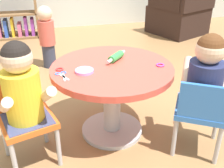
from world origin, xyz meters
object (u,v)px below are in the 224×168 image
at_px(rolling_pin, 116,57).
at_px(seated_child_right, 206,75).
at_px(child_chair_left, 26,117).
at_px(bookshelf_low, 5,19).
at_px(seated_child_left, 22,86).
at_px(toddler_standing, 47,35).
at_px(child_chair_right, 200,111).
at_px(armchair_dark, 181,13).
at_px(craft_scissors, 62,75).
at_px(craft_table, 112,85).

bearing_deg(rolling_pin, seated_child_right, -41.33).
bearing_deg(child_chair_left, bookshelf_low, 97.98).
height_order(child_chair_left, seated_child_left, seated_child_left).
distance_m(seated_child_left, toddler_standing, 1.52).
relative_size(child_chair_left, seated_child_left, 1.05).
height_order(child_chair_right, armchair_dark, armchair_dark).
relative_size(bookshelf_low, toddler_standing, 1.38).
relative_size(seated_child_right, bookshelf_low, 0.55).
relative_size(seated_child_right, craft_scissors, 3.62).
height_order(seated_child_right, rolling_pin, seated_child_right).
relative_size(craft_table, armchair_dark, 0.86).
bearing_deg(seated_child_right, craft_table, 149.42).
bearing_deg(child_chair_left, craft_table, 13.31).
distance_m(child_chair_left, armchair_dark, 3.16).
bearing_deg(seated_child_right, craft_scissors, 164.02).
height_order(craft_table, seated_child_right, seated_child_right).
height_order(craft_table, child_chair_left, child_chair_left).
bearing_deg(craft_scissors, seated_child_left, -153.60).
bearing_deg(toddler_standing, bookshelf_low, 114.60).
bearing_deg(craft_scissors, armchair_dark, 48.78).
height_order(craft_table, toddler_standing, toddler_standing).
relative_size(seated_child_left, child_chair_right, 0.95).
distance_m(child_chair_right, seated_child_right, 0.23).
relative_size(child_chair_left, toddler_standing, 0.80).
distance_m(child_chair_right, bookshelf_low, 3.21).
bearing_deg(child_chair_left, child_chair_right, -10.59).
distance_m(child_chair_left, child_chair_right, 1.07).
bearing_deg(bookshelf_low, craft_table, -69.67).
xyz_separation_m(child_chair_left, toddler_standing, (0.18, 1.47, 0.05)).
bearing_deg(child_chair_right, rolling_pin, 134.96).
bearing_deg(child_chair_left, armchair_dark, 46.40).
distance_m(bookshelf_low, armchair_dark, 2.58).
bearing_deg(toddler_standing, child_chair_right, -62.42).
bearing_deg(craft_table, seated_child_right, -30.58).
xyz_separation_m(seated_child_left, craft_scissors, (0.23, 0.11, -0.01)).
bearing_deg(seated_child_left, child_chair_left, 106.72).
distance_m(child_chair_left, seated_child_left, 0.23).
bearing_deg(seated_child_right, child_chair_right, -121.08).
bearing_deg(craft_table, seated_child_left, -162.77).
bearing_deg(seated_child_left, seated_child_right, -6.67).
distance_m(craft_table, armchair_dark, 2.69).
bearing_deg(craft_table, child_chair_left, -166.69).
relative_size(child_chair_left, rolling_pin, 2.94).
xyz_separation_m(bookshelf_low, toddler_standing, (0.56, -1.22, 0.08)).
xyz_separation_m(bookshelf_low, rolling_pin, (1.00, -2.45, 0.26)).
relative_size(craft_table, craft_scissors, 5.73).
xyz_separation_m(child_chair_right, seated_child_right, (0.02, 0.03, 0.23)).
relative_size(child_chair_left, craft_scissors, 3.81).
distance_m(craft_table, seated_child_left, 0.60).
bearing_deg(toddler_standing, armchair_dark, 22.31).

